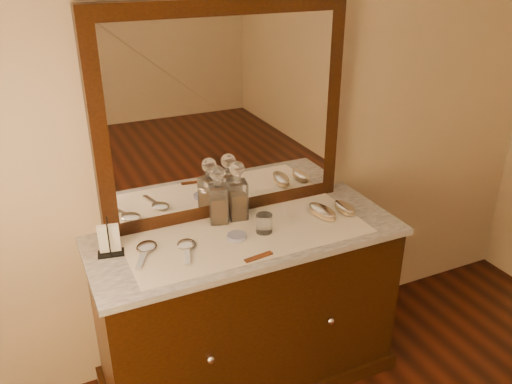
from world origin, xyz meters
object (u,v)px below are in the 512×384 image
Objects in this scene: mirror_frame at (224,114)px; brush_near at (322,212)px; napkin_rack at (109,241)px; decanter_left at (218,201)px; brush_far at (345,208)px; pin_dish at (237,236)px; dresser_cabinet at (247,310)px; hand_mirror_inner at (187,247)px; comb at (259,257)px; decanter_right at (237,196)px; hand_mirror_outer at (146,249)px.

mirror_frame is 6.43× the size of brush_near.
napkin_rack is 0.53m from decanter_left.
decanter_left is 1.90× the size of brush_far.
decanter_left is 0.63m from brush_far.
decanter_left is 1.53× the size of brush_near.
dresser_cabinet is at bearing 24.70° from pin_dish.
decanter_left is (-0.08, -0.09, -0.39)m from mirror_frame.
napkin_rack is at bearing 162.01° from hand_mirror_inner.
brush_near is at bearing 18.01° from comb.
dresser_cabinet is 4.80× the size of decanter_right.
decanter_left is at bearing 17.01° from hand_mirror_outer.
brush_near reaches higher than dresser_cabinet.
dresser_cabinet is 8.44× the size of napkin_rack.
pin_dish is 0.23m from hand_mirror_inner.
comb is 0.63m from napkin_rack.
decanter_left reaches higher than hand_mirror_outer.
hand_mirror_outer is at bearing -162.99° from decanter_left.
brush_far is (0.50, -0.17, -0.09)m from decanter_right.
brush_near is (0.38, -0.16, -0.09)m from decanter_right.
decanter_right is at bearing 0.52° from decanter_left.
brush_far is 0.65× the size of hand_mirror_outer.
decanter_left is 1.31× the size of hand_mirror_inner.
brush_near is at bearing -1.62° from dresser_cabinet.
pin_dish is 0.39× the size of hand_mirror_outer.
dresser_cabinet is 0.50m from comb.
pin_dish is 0.22m from decanter_right.
dresser_cabinet is at bearing -62.50° from decanter_left.
dresser_cabinet is 0.65m from hand_mirror_outer.
napkin_rack is at bearing 168.76° from pin_dish.
decanter_left reaches higher than brush_near.
comb is 0.61× the size of hand_mirror_inner.
comb is at bearing -95.40° from mirror_frame.
comb is 0.57× the size of hand_mirror_outer.
comb is 0.32m from hand_mirror_inner.
dresser_cabinet is 6.08× the size of hand_mirror_outer.
decanter_right is 0.42m from brush_near.
decanter_left reaches higher than brush_far.
comb is 0.49m from brush_near.
brush_far is at bearing -3.02° from brush_near.
hand_mirror_outer reaches higher than hand_mirror_inner.
brush_far is 0.69× the size of hand_mirror_inner.
dresser_cabinet is 0.97m from mirror_frame.
decanter_left is 0.10m from decanter_right.
mirror_frame is 5.21× the size of hand_mirror_outer.
decanter_right is at bearing 82.52° from dresser_cabinet.
dresser_cabinet is at bearing 71.33° from comb.
napkin_rack is 1.10× the size of brush_far.
hand_mirror_inner is at bearing -141.78° from decanter_left.
napkin_rack reaches higher than pin_dish.
napkin_rack is 0.76× the size of hand_mirror_inner.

